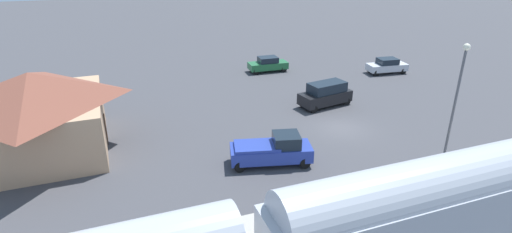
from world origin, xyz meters
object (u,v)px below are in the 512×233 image
(pedestrian_waiting_far, at_px, (447,171))
(sedan_green, at_px, (268,64))
(station_building, at_px, (36,112))
(sedan_silver, at_px, (387,66))
(light_pole_near_platform, at_px, (457,91))
(pedestrian_on_platform, at_px, (391,186))
(pickup_blue, at_px, (273,150))
(suv_black, at_px, (326,94))

(pedestrian_waiting_far, distance_m, sedan_green, 26.56)
(station_building, distance_m, sedan_silver, 35.83)
(station_building, height_order, light_pole_near_platform, light_pole_near_platform)
(station_building, bearing_deg, pedestrian_waiting_far, -120.91)
(sedan_green, bearing_deg, pedestrian_on_platform, 172.66)
(pickup_blue, height_order, sedan_silver, pickup_blue)
(station_building, xyz_separation_m, pickup_blue, (-7.34, -14.59, -2.02))
(sedan_green, height_order, sedan_silver, same)
(pedestrian_waiting_far, relative_size, light_pole_near_platform, 0.21)
(sedan_green, relative_size, suv_black, 0.89)
(sedan_green, bearing_deg, suv_black, -176.09)
(pedestrian_waiting_far, bearing_deg, pickup_blue, 52.66)
(pedestrian_waiting_far, relative_size, sedan_silver, 0.36)
(pedestrian_waiting_far, distance_m, suv_black, 14.58)
(pedestrian_on_platform, relative_size, pedestrian_waiting_far, 1.00)
(pickup_blue, bearing_deg, pedestrian_on_platform, -146.60)
(pedestrian_on_platform, distance_m, light_pole_near_platform, 8.13)
(sedan_green, distance_m, sedan_silver, 13.70)
(pickup_blue, height_order, light_pole_near_platform, light_pole_near_platform)
(pedestrian_waiting_far, relative_size, pickup_blue, 0.30)
(pedestrian_on_platform, relative_size, suv_black, 0.33)
(station_building, relative_size, sedan_green, 2.24)
(station_building, bearing_deg, pickup_blue, -116.72)
(station_building, relative_size, pedestrian_on_platform, 6.00)
(pickup_blue, bearing_deg, pedestrian_waiting_far, -127.34)
(sedan_silver, distance_m, light_pole_near_platform, 21.20)
(station_building, height_order, pedestrian_waiting_far, station_building)
(station_building, xyz_separation_m, suv_black, (0.76, -23.23, -1.90))
(pickup_blue, bearing_deg, sedan_silver, -54.30)
(station_building, relative_size, pickup_blue, 1.79)
(sedan_green, distance_m, light_pole_near_platform, 24.50)
(pedestrian_waiting_far, relative_size, suv_black, 0.33)
(pedestrian_waiting_far, bearing_deg, suv_black, -0.59)
(light_pole_near_platform, bearing_deg, sedan_silver, -26.95)
(pedestrian_on_platform, bearing_deg, sedan_green, -7.34)
(station_building, height_order, pickup_blue, station_building)
(suv_black, distance_m, pickup_blue, 11.85)
(light_pole_near_platform, bearing_deg, pedestrian_waiting_far, 136.25)
(station_building, xyz_separation_m, sedan_silver, (7.32, -35.00, -2.17))
(pickup_blue, bearing_deg, suv_black, -46.82)
(suv_black, bearing_deg, pickup_blue, 133.18)
(sedan_silver, bearing_deg, station_building, 101.82)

